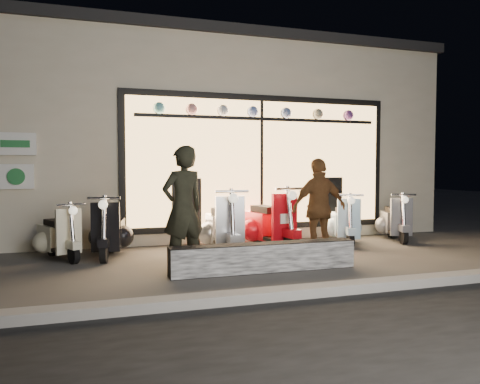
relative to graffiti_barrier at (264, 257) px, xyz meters
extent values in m
plane|color=#383533|center=(0.12, 0.65, -0.20)|extent=(40.00, 40.00, 0.00)
cube|color=slate|center=(0.12, -1.35, -0.14)|extent=(40.00, 0.25, 0.12)
cube|color=beige|center=(0.12, 5.65, 1.80)|extent=(10.00, 6.00, 4.00)
cube|color=black|center=(0.12, 5.65, 3.90)|extent=(10.20, 6.20, 0.20)
cube|color=black|center=(0.92, 2.63, 1.35)|extent=(5.45, 0.06, 2.65)
cube|color=#FFBF6B|center=(0.92, 2.59, 1.35)|extent=(5.20, 0.04, 2.40)
cube|color=black|center=(0.92, 2.55, 2.20)|extent=(4.90, 0.06, 0.06)
cube|color=white|center=(-3.48, 2.61, 1.65)|extent=(0.65, 0.04, 0.38)
cube|color=white|center=(-3.48, 2.61, 1.10)|extent=(0.55, 0.04, 0.42)
cube|color=black|center=(0.00, 0.00, 0.00)|extent=(2.67, 0.28, 0.40)
cylinder|color=black|center=(-0.19, 0.86, -0.02)|extent=(0.13, 0.36, 0.35)
cylinder|color=black|center=(-0.12, 1.89, -0.02)|extent=(0.15, 0.36, 0.35)
cube|color=silver|center=(-0.17, 1.07, 0.38)|extent=(0.48, 0.10, 0.84)
cube|color=silver|center=(-0.13, 1.78, 0.19)|extent=(0.48, 0.75, 0.47)
cube|color=black|center=(-0.13, 1.68, 0.48)|extent=(0.33, 0.59, 0.12)
sphere|color=#FFF2CC|center=(-0.19, 0.85, 0.78)|extent=(0.16, 0.16, 0.15)
cylinder|color=black|center=(0.89, 1.06, -0.02)|extent=(0.17, 0.37, 0.36)
cylinder|color=black|center=(0.70, 2.08, -0.02)|extent=(0.19, 0.37, 0.36)
cube|color=#B40B15|center=(0.85, 1.27, 0.39)|extent=(0.49, 0.16, 0.86)
cube|color=#B40B15|center=(0.72, 1.98, 0.20)|extent=(0.57, 0.80, 0.48)
cube|color=black|center=(0.74, 1.88, 0.49)|extent=(0.40, 0.63, 0.13)
sphere|color=#FFF2CC|center=(0.90, 1.05, 0.79)|extent=(0.18, 0.18, 0.16)
cylinder|color=black|center=(-2.11, 1.26, -0.04)|extent=(0.15, 0.33, 0.32)
cylinder|color=black|center=(-1.95, 2.19, -0.04)|extent=(0.17, 0.33, 0.32)
cube|color=black|center=(-2.08, 1.46, 0.33)|extent=(0.44, 0.14, 0.77)
cube|color=black|center=(-1.97, 2.10, 0.16)|extent=(0.50, 0.72, 0.43)
cube|color=black|center=(-1.99, 2.01, 0.42)|extent=(0.35, 0.56, 0.11)
sphere|color=#FFF2CC|center=(-2.12, 1.26, 0.69)|extent=(0.16, 0.16, 0.14)
cylinder|color=black|center=(-2.55, 1.35, -0.06)|extent=(0.20, 0.30, 0.29)
cylinder|color=black|center=(-2.90, 2.13, -0.06)|extent=(0.21, 0.31, 0.29)
cube|color=beige|center=(-2.62, 1.51, 0.28)|extent=(0.38, 0.21, 0.70)
cube|color=beige|center=(-2.86, 2.05, 0.12)|extent=(0.57, 0.69, 0.39)
cube|color=black|center=(-2.83, 1.97, 0.36)|extent=(0.41, 0.53, 0.10)
sphere|color=#FFF2CC|center=(-2.54, 1.34, 0.61)|extent=(0.17, 0.17, 0.13)
cylinder|color=black|center=(2.15, 1.28, -0.05)|extent=(0.20, 0.32, 0.31)
cylinder|color=black|center=(2.47, 2.13, -0.05)|extent=(0.21, 0.33, 0.31)
cube|color=#9AC4DB|center=(2.22, 1.46, 0.31)|extent=(0.41, 0.21, 0.75)
cube|color=#9AC4DB|center=(2.44, 2.04, 0.15)|extent=(0.58, 0.73, 0.42)
cube|color=black|center=(2.41, 1.96, 0.40)|extent=(0.42, 0.57, 0.11)
sphere|color=#FFF2CC|center=(2.15, 1.27, 0.67)|extent=(0.18, 0.18, 0.14)
cylinder|color=black|center=(3.35, 1.36, -0.05)|extent=(0.19, 0.32, 0.30)
cylinder|color=black|center=(3.67, 2.19, -0.05)|extent=(0.21, 0.32, 0.30)
cube|color=slate|center=(3.41, 1.53, 0.30)|extent=(0.41, 0.21, 0.73)
cube|color=slate|center=(3.64, 2.10, 0.14)|extent=(0.57, 0.72, 0.41)
cube|color=black|center=(3.60, 2.02, 0.39)|extent=(0.41, 0.56, 0.11)
sphere|color=#FFF2CC|center=(3.34, 1.35, 0.65)|extent=(0.17, 0.17, 0.13)
imported|color=black|center=(-1.05, 0.45, 0.68)|extent=(0.74, 0.61, 1.76)
imported|color=brown|center=(1.21, 0.69, 0.60)|extent=(0.95, 0.43, 1.60)
camera|label=1|loc=(-2.31, -6.05, 1.25)|focal=35.00mm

